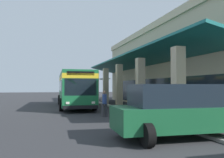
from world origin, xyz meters
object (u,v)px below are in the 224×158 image
object	(u,v)px
transit_bus	(74,87)
parked_suv_green	(178,110)
pedestrian	(104,102)
potted_palm	(104,95)

from	to	relation	value
transit_bus	parked_suv_green	size ratio (longest dim) A/B	2.31
pedestrian	potted_palm	xyz separation A→B (m)	(-14.82, 3.70, -0.12)
parked_suv_green	pedestrian	world-z (taller)	parked_suv_green
transit_bus	parked_suv_green	bearing A→B (deg)	8.29
pedestrian	potted_palm	bearing A→B (deg)	165.98
transit_bus	parked_suv_green	xyz separation A→B (m)	(14.35, 2.09, -0.84)
potted_palm	transit_bus	bearing A→B (deg)	-33.09
pedestrian	potted_palm	world-z (taller)	potted_palm
pedestrian	parked_suv_green	bearing A→B (deg)	9.37
transit_bus	parked_suv_green	distance (m)	14.53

